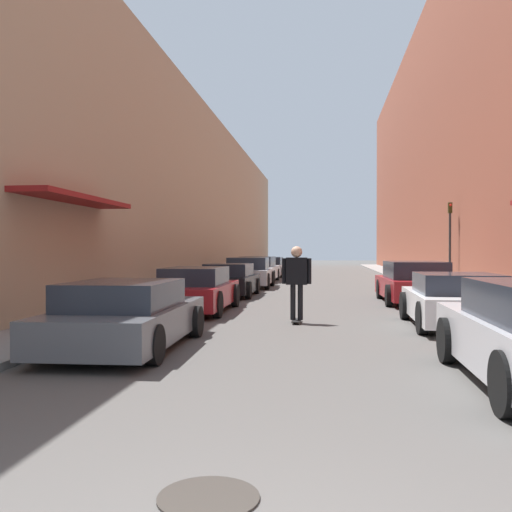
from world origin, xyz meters
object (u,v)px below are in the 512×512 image
at_px(manhole_cover, 208,498).
at_px(parked_car_left_4, 258,270).
at_px(parked_car_left_0, 126,316).
at_px(traffic_light, 450,235).
at_px(parked_car_left_1, 197,290).
at_px(skateboarder, 297,276).
at_px(parked_car_left_2, 230,280).
at_px(parked_car_right_2, 414,283).
at_px(parked_car_left_3, 249,273).
at_px(parked_car_left_5, 269,267).
at_px(parked_car_right_1, 455,301).

bearing_deg(manhole_cover, parked_car_left_4, 95.92).
distance_m(parked_car_left_0, traffic_light, 18.03).
height_order(parked_car_left_1, skateboarder, skateboarder).
xyz_separation_m(parked_car_left_2, skateboarder, (2.81, -7.36, 0.52)).
relative_size(parked_car_left_0, parked_car_left_2, 1.13).
bearing_deg(manhole_cover, parked_car_right_2, 76.27).
distance_m(parked_car_left_0, parked_car_left_3, 15.95).
bearing_deg(parked_car_left_2, manhole_cover, -80.96).
xyz_separation_m(parked_car_left_5, traffic_light, (8.84, -10.88, 1.73)).
relative_size(parked_car_left_3, manhole_cover, 5.65).
bearing_deg(manhole_cover, parked_car_right_1, 68.27).
bearing_deg(parked_car_left_0, parked_car_left_2, 90.43).
xyz_separation_m(parked_car_left_0, traffic_light, (8.67, 15.70, 1.77)).
height_order(parked_car_left_0, parked_car_left_3, parked_car_left_3).
xyz_separation_m(parked_car_left_3, parked_car_right_1, (6.23, -12.46, -0.07)).
height_order(parked_car_left_1, parked_car_left_4, parked_car_left_4).
height_order(parked_car_right_2, skateboarder, skateboarder).
xyz_separation_m(parked_car_left_1, parked_car_left_5, (-0.06, 20.75, 0.01)).
height_order(parked_car_left_1, parked_car_left_5, parked_car_left_5).
bearing_deg(skateboarder, parked_car_right_2, 57.50).
height_order(parked_car_left_4, parked_car_right_2, parked_car_left_4).
bearing_deg(parked_car_left_3, parked_car_right_1, -63.45).
bearing_deg(parked_car_left_5, parked_car_left_2, -89.71).
height_order(parked_car_left_3, skateboarder, skateboarder).
distance_m(parked_car_left_4, parked_car_left_5, 5.75).
bearing_deg(parked_car_left_1, parked_car_left_2, 89.81).
xyz_separation_m(parked_car_right_2, skateboarder, (-3.49, -5.48, 0.46)).
height_order(parked_car_left_1, traffic_light, traffic_light).
bearing_deg(parked_car_left_2, traffic_light, 27.51).
xyz_separation_m(parked_car_left_0, parked_car_left_2, (-0.08, 11.14, 0.01)).
xyz_separation_m(parked_car_left_1, traffic_light, (8.77, 9.87, 1.74)).
distance_m(parked_car_left_5, parked_car_right_2, 18.46).
bearing_deg(parked_car_left_1, skateboarder, -36.06).
height_order(parked_car_left_1, parked_car_left_3, parked_car_left_3).
relative_size(parked_car_right_1, parked_car_right_2, 0.88).
relative_size(parked_car_left_0, manhole_cover, 6.38).
bearing_deg(parked_car_left_5, parked_car_left_4, -89.99).
bearing_deg(skateboarder, parked_car_left_1, 143.94).
distance_m(parked_car_left_3, parked_car_left_4, 4.88).
height_order(parked_car_left_0, parked_car_left_4, parked_car_left_4).
xyz_separation_m(parked_car_left_4, manhole_cover, (2.74, -26.44, -0.64)).
relative_size(parked_car_right_2, skateboarder, 2.63).
bearing_deg(parked_car_right_1, manhole_cover, -111.73).
distance_m(parked_car_left_4, skateboarder, 17.30).
relative_size(parked_car_left_5, parked_car_right_2, 0.88).
relative_size(parked_car_left_1, parked_car_right_1, 1.11).
distance_m(parked_car_left_1, parked_car_left_5, 20.75).
bearing_deg(parked_car_left_2, skateboarder, -69.14).
height_order(parked_car_left_3, manhole_cover, parked_car_left_3).
bearing_deg(manhole_cover, traffic_light, 74.05).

